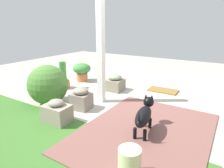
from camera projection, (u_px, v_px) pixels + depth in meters
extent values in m
plane|color=#AEA698|center=(117.00, 103.00, 4.09)|extent=(12.00, 12.00, 0.00)
cube|color=brown|center=(145.00, 131.00, 3.00)|extent=(1.80, 2.40, 0.02)
cube|color=white|center=(101.00, 50.00, 3.89)|extent=(0.13, 0.13, 2.16)
cube|color=gray|center=(115.00, 85.00, 4.86)|extent=(0.41, 0.43, 0.27)
ellipsoid|color=gray|center=(115.00, 77.00, 4.81)|extent=(0.33, 0.33, 0.15)
cube|color=gray|center=(81.00, 101.00, 3.80)|extent=(0.39, 0.36, 0.31)
ellipsoid|color=gray|center=(81.00, 91.00, 3.74)|extent=(0.30, 0.30, 0.13)
cube|color=gray|center=(57.00, 114.00, 3.27)|extent=(0.46, 0.34, 0.30)
ellipsoid|color=gray|center=(56.00, 103.00, 3.22)|extent=(0.25, 0.25, 0.11)
sphere|color=#497A33|center=(48.00, 85.00, 3.97)|extent=(0.81, 0.81, 0.81)
cylinder|color=#B9673F|center=(82.00, 77.00, 5.67)|extent=(0.31, 0.31, 0.23)
ellipsoid|color=#3D823C|center=(82.00, 68.00, 5.60)|extent=(0.50, 0.50, 0.30)
cylinder|color=#C46949|center=(64.00, 84.00, 5.04)|extent=(0.30, 0.30, 0.20)
cylinder|color=#438738|center=(63.00, 71.00, 4.94)|extent=(0.17, 0.17, 0.49)
ellipsoid|color=black|center=(143.00, 116.00, 2.86)|extent=(0.31, 0.63, 0.22)
sphere|color=black|center=(149.00, 102.00, 3.15)|extent=(0.17, 0.17, 0.17)
cone|color=black|center=(146.00, 96.00, 3.14)|extent=(0.05, 0.05, 0.07)
cone|color=black|center=(152.00, 97.00, 3.11)|extent=(0.05, 0.05, 0.07)
cylinder|color=black|center=(141.00, 122.00, 3.11)|extent=(0.05, 0.05, 0.18)
cylinder|color=black|center=(150.00, 124.00, 3.06)|extent=(0.05, 0.05, 0.18)
cylinder|color=black|center=(135.00, 134.00, 2.78)|extent=(0.05, 0.05, 0.18)
cylinder|color=black|center=(145.00, 136.00, 2.73)|extent=(0.05, 0.05, 0.18)
cone|color=black|center=(139.00, 116.00, 2.57)|extent=(0.04, 0.04, 0.14)
cylinder|color=beige|center=(129.00, 163.00, 2.06)|extent=(0.24, 0.24, 0.35)
cube|color=olive|center=(163.00, 90.00, 4.84)|extent=(0.70, 0.41, 0.03)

